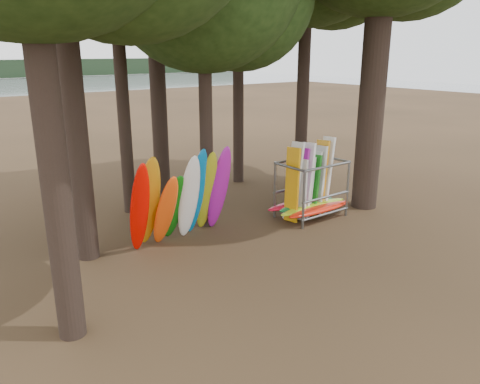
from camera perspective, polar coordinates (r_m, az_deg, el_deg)
ground at (r=15.46m, az=5.07°, el=-5.89°), size 120.00×120.00×0.00m
kayak_row at (r=15.01m, az=-7.09°, el=-0.83°), size 3.68×1.70×3.15m
storage_rack at (r=17.47m, az=8.61°, el=0.15°), size 3.24×1.57×2.91m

